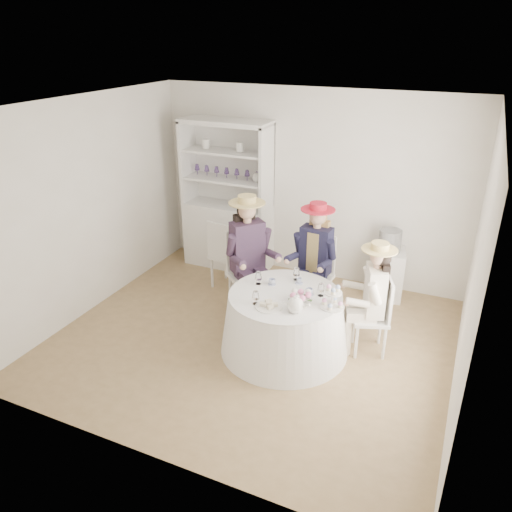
% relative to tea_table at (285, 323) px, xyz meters
% --- Properties ---
extents(ground, '(4.50, 4.50, 0.00)m').
position_rel_tea_table_xyz_m(ground, '(-0.42, 0.04, -0.36)').
color(ground, olive).
rests_on(ground, ground).
extents(ceiling, '(4.50, 4.50, 0.00)m').
position_rel_tea_table_xyz_m(ceiling, '(-0.42, 0.04, 2.34)').
color(ceiling, white).
rests_on(ceiling, wall_back).
extents(wall_back, '(4.50, 0.00, 4.50)m').
position_rel_tea_table_xyz_m(wall_back, '(-0.42, 2.04, 0.99)').
color(wall_back, silver).
rests_on(wall_back, ground).
extents(wall_front, '(4.50, 0.00, 4.50)m').
position_rel_tea_table_xyz_m(wall_front, '(-0.42, -1.96, 0.99)').
color(wall_front, silver).
rests_on(wall_front, ground).
extents(wall_left, '(0.00, 4.50, 4.50)m').
position_rel_tea_table_xyz_m(wall_left, '(-2.67, 0.04, 0.99)').
color(wall_left, silver).
rests_on(wall_left, ground).
extents(wall_right, '(0.00, 4.50, 4.50)m').
position_rel_tea_table_xyz_m(wall_right, '(1.83, 0.04, 0.99)').
color(wall_right, silver).
rests_on(wall_right, ground).
extents(tea_table, '(1.46, 1.46, 0.72)m').
position_rel_tea_table_xyz_m(tea_table, '(0.00, 0.00, 0.00)').
color(tea_table, white).
rests_on(tea_table, ground).
extents(hutch, '(1.37, 0.62, 2.23)m').
position_rel_tea_table_xyz_m(hutch, '(-1.63, 1.81, 0.44)').
color(hutch, silver).
rests_on(hutch, ground).
extents(side_table, '(0.52, 0.52, 0.69)m').
position_rel_tea_table_xyz_m(side_table, '(0.81, 1.76, -0.02)').
color(side_table, silver).
rests_on(side_table, ground).
extents(hatbox, '(0.36, 0.36, 0.29)m').
position_rel_tea_table_xyz_m(hatbox, '(0.81, 1.76, 0.47)').
color(hatbox, black).
rests_on(hatbox, side_table).
extents(guest_left, '(0.67, 0.66, 1.58)m').
position_rel_tea_table_xyz_m(guest_left, '(-0.73, 0.61, 0.53)').
color(guest_left, silver).
rests_on(guest_left, ground).
extents(guest_mid, '(0.55, 0.57, 1.49)m').
position_rel_tea_table_xyz_m(guest_mid, '(0.02, 0.96, 0.48)').
color(guest_mid, silver).
rests_on(guest_mid, ground).
extents(guest_right, '(0.56, 0.51, 1.35)m').
position_rel_tea_table_xyz_m(guest_right, '(0.88, 0.37, 0.40)').
color(guest_right, silver).
rests_on(guest_right, ground).
extents(spare_chair, '(0.47, 0.47, 1.01)m').
position_rel_tea_table_xyz_m(spare_chair, '(-1.32, 1.09, 0.18)').
color(spare_chair, silver).
rests_on(spare_chair, ground).
extents(teacup_a, '(0.10, 0.10, 0.06)m').
position_rel_tea_table_xyz_m(teacup_a, '(-0.22, 0.15, 0.40)').
color(teacup_a, white).
rests_on(teacup_a, tea_table).
extents(teacup_b, '(0.08, 0.08, 0.06)m').
position_rel_tea_table_xyz_m(teacup_b, '(0.05, 0.31, 0.39)').
color(teacup_b, white).
rests_on(teacup_b, tea_table).
extents(teacup_c, '(0.11, 0.11, 0.07)m').
position_rel_tea_table_xyz_m(teacup_c, '(0.24, 0.10, 0.40)').
color(teacup_c, white).
rests_on(teacup_c, tea_table).
extents(flower_bowl, '(0.26, 0.26, 0.05)m').
position_rel_tea_table_xyz_m(flower_bowl, '(0.20, -0.05, 0.39)').
color(flower_bowl, white).
rests_on(flower_bowl, tea_table).
extents(flower_arrangement, '(0.18, 0.18, 0.07)m').
position_rel_tea_table_xyz_m(flower_arrangement, '(0.20, -0.10, 0.45)').
color(flower_arrangement, pink).
rests_on(flower_arrangement, tea_table).
extents(table_teapot, '(0.25, 0.18, 0.18)m').
position_rel_tea_table_xyz_m(table_teapot, '(0.22, -0.30, 0.44)').
color(table_teapot, white).
rests_on(table_teapot, tea_table).
extents(sandwich_plate, '(0.29, 0.29, 0.06)m').
position_rel_tea_table_xyz_m(sandwich_plate, '(-0.06, -0.33, 0.38)').
color(sandwich_plate, white).
rests_on(sandwich_plate, tea_table).
extents(cupcake_stand, '(0.26, 0.26, 0.24)m').
position_rel_tea_table_xyz_m(cupcake_stand, '(0.54, -0.05, 0.45)').
color(cupcake_stand, white).
rests_on(cupcake_stand, tea_table).
extents(stemware_set, '(0.81, 0.79, 0.15)m').
position_rel_tea_table_xyz_m(stemware_set, '(0.00, 0.00, 0.44)').
color(stemware_set, white).
rests_on(stemware_set, tea_table).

